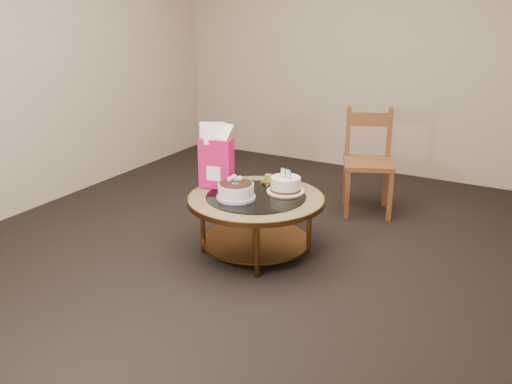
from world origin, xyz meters
The scene contains 8 objects.
ground centered at (0.00, 0.00, 0.00)m, with size 5.00×5.00×0.00m, color black.
room_walls centered at (0.00, 0.00, 1.54)m, with size 4.52×5.02×2.61m.
coffee_table centered at (0.00, 0.00, 0.38)m, with size 1.02×1.02×0.46m.
decorated_cake centered at (-0.10, -0.12, 0.51)m, with size 0.28×0.28×0.16m.
cream_cake centered at (0.15, 0.19, 0.51)m, with size 0.28×0.28×0.18m.
gift_bag centered at (-0.37, 0.05, 0.70)m, with size 0.27×0.22×0.49m.
pillar_candle centered at (-0.06, 0.30, 0.48)m, with size 0.12×0.12×0.08m.
dining_chair centered at (0.43, 1.26, 0.47)m, with size 0.56×0.56×0.92m.
Camera 1 is at (1.93, -3.45, 1.89)m, focal length 40.00 mm.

